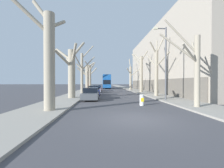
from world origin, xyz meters
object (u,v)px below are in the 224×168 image
street_tree_left_2 (82,72)px  double_decker_bus (107,81)px  street_tree_left_0 (49,57)px  street_tree_right_0 (194,66)px  street_tree_right_3 (131,77)px  lamp_post (165,60)px  street_tree_right_2 (141,72)px  traffic_bollard (142,100)px  street_tree_right_1 (156,69)px  parked_car_0 (91,94)px  street_tree_left_1 (71,70)px  street_tree_left_3 (87,76)px  street_tree_left_4 (90,75)px  parked_car_3 (97,88)px  parked_car_1 (94,91)px  parked_car_2 (96,89)px

street_tree_left_2 → double_decker_bus: size_ratio=0.78×
street_tree_left_0 → street_tree_right_0: (10.63, 0.83, -0.44)m
street_tree_right_3 → lamp_post: bearing=-91.7°
street_tree_right_2 → traffic_bollard: street_tree_right_2 is taller
street_tree_right_1 → traffic_bollard: size_ratio=9.54×
street_tree_right_1 → parked_car_0: size_ratio=1.95×
street_tree_left_2 → street_tree_right_3: size_ratio=0.99×
street_tree_left_1 → street_tree_left_3: bearing=89.8°
street_tree_right_1 → traffic_bollard: (-4.04, -7.74, -3.37)m
street_tree_left_4 → lamp_post: size_ratio=1.03×
street_tree_right_2 → traffic_bollard: bearing=-103.9°
street_tree_right_1 → street_tree_left_3: bearing=128.6°
street_tree_right_2 → street_tree_right_1: bearing=-89.8°
street_tree_left_3 → parked_car_3: bearing=11.3°
street_tree_left_0 → street_tree_left_1: street_tree_left_0 is taller
street_tree_left_4 → street_tree_right_0: size_ratio=1.15×
parked_car_0 → street_tree_left_0: bearing=-107.5°
street_tree_left_1 → street_tree_left_4: 23.65m
street_tree_right_2 → street_tree_left_3: bearing=153.4°
street_tree_right_0 → parked_car_1: size_ratio=1.74×
lamp_post → traffic_bollard: size_ratio=8.36×
parked_car_3 → street_tree_left_2: bearing=-104.2°
double_decker_bus → parked_car_1: (-2.43, -26.03, -1.78)m
street_tree_left_4 → parked_car_3: size_ratio=1.79×
street_tree_right_0 → street_tree_right_1: 9.29m
traffic_bollard → parked_car_3: bearing=102.0°
street_tree_right_3 → parked_car_0: size_ratio=1.87×
street_tree_left_1 → parked_car_2: street_tree_left_1 is taller
street_tree_right_3 → lamp_post: 23.78m
street_tree_right_2 → parked_car_2: 9.39m
street_tree_left_2 → parked_car_2: (2.21, 2.92, -3.20)m
parked_car_2 → lamp_post: 16.28m
street_tree_left_3 → parked_car_1: bearing=-78.0°
lamp_post → street_tree_right_3: bearing=88.3°
street_tree_left_4 → parked_car_3: street_tree_left_4 is taller
street_tree_left_1 → lamp_post: lamp_post is taller
street_tree_left_2 → street_tree_left_4: 16.04m
street_tree_right_2 → street_tree_left_2: bearing=-166.4°
street_tree_left_0 → parked_car_3: 24.90m
street_tree_right_1 → lamp_post: 5.20m
street_tree_left_4 → street_tree_left_0: bearing=-89.8°
street_tree_left_1 → parked_car_3: 16.79m
street_tree_left_1 → parked_car_0: size_ratio=1.67×
street_tree_left_0 → traffic_bollard: size_ratio=8.27×
street_tree_right_2 → double_decker_bus: bearing=107.4°
street_tree_left_2 → lamp_post: street_tree_left_2 is taller
street_tree_right_3 → street_tree_right_2: bearing=-88.9°
street_tree_left_0 → street_tree_right_1: 14.93m
street_tree_left_2 → lamp_post: bearing=-47.3°
street_tree_left_2 → street_tree_right_3: 16.80m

